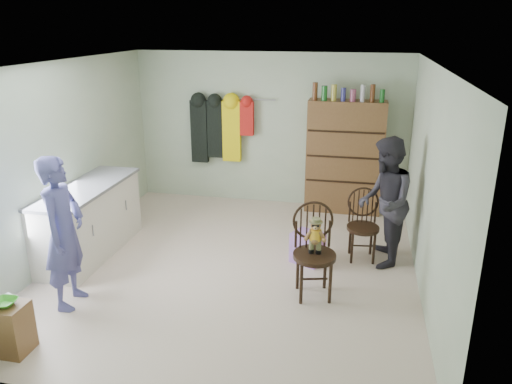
% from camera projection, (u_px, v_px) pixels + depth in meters
% --- Properties ---
extents(ground_plane, '(5.00, 5.00, 0.00)m').
position_uv_depth(ground_plane, '(234.00, 266.00, 6.33)').
color(ground_plane, beige).
rests_on(ground_plane, ground).
extents(room_walls, '(5.00, 5.00, 5.00)m').
position_uv_depth(room_walls, '(242.00, 136.00, 6.31)').
color(room_walls, beige).
rests_on(room_walls, ground).
extents(counter, '(0.64, 1.86, 0.94)m').
position_uv_depth(counter, '(89.00, 220.00, 6.56)').
color(counter, silver).
rests_on(counter, ground).
extents(stool, '(0.35, 0.30, 0.50)m').
position_uv_depth(stool, '(10.00, 328.00, 4.63)').
color(stool, brown).
rests_on(stool, ground).
extents(bowl, '(0.21, 0.21, 0.05)m').
position_uv_depth(bowl, '(5.00, 303.00, 4.54)').
color(bowl, green).
rests_on(bowl, stool).
extents(plastic_tub, '(0.50, 0.49, 0.37)m').
position_uv_depth(plastic_tub, '(5.00, 323.00, 4.83)').
color(plastic_tub, white).
rests_on(plastic_tub, ground).
extents(chair_front, '(0.58, 0.58, 1.07)m').
position_uv_depth(chair_front, '(314.00, 244.00, 5.51)').
color(chair_front, black).
rests_on(chair_front, ground).
extents(chair_far, '(0.46, 0.46, 0.93)m').
position_uv_depth(chair_far, '(363.00, 222.00, 6.43)').
color(chair_far, black).
rests_on(chair_far, ground).
extents(striped_bag, '(0.47, 0.42, 0.40)m').
position_uv_depth(striped_bag, '(308.00, 248.00, 6.39)').
color(striped_bag, '#E572C7').
rests_on(striped_bag, ground).
extents(person_left, '(0.46, 0.65, 1.68)m').
position_uv_depth(person_left, '(64.00, 233.00, 5.26)').
color(person_left, '#4C4C8C').
rests_on(person_left, ground).
extents(person_right, '(0.64, 0.82, 1.64)m').
position_uv_depth(person_right, '(385.00, 202.00, 6.18)').
color(person_right, '#2D2B33').
rests_on(person_right, ground).
extents(dresser, '(1.20, 0.39, 2.07)m').
position_uv_depth(dresser, '(345.00, 156.00, 7.92)').
color(dresser, brown).
rests_on(dresser, ground).
extents(coat_rack, '(1.42, 0.12, 1.09)m').
position_uv_depth(coat_rack, '(220.00, 129.00, 8.29)').
color(coat_rack, '#99999E').
rests_on(coat_rack, ground).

